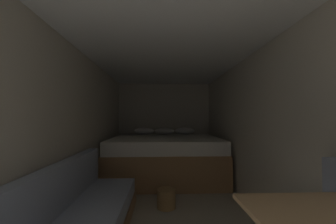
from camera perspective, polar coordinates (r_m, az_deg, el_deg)
name	(u,v)px	position (r m, az deg, el deg)	size (l,w,h in m)	color
ground_plane	(168,217)	(2.74, 0.07, -27.77)	(7.08, 7.08, 0.00)	#A39984
wall_back	(164,125)	(5.03, -1.07, -3.67)	(2.36, 0.05, 2.06)	beige
wall_left	(73,132)	(2.68, -25.49, -5.21)	(0.05, 5.08, 2.06)	beige
wall_right	(260,132)	(2.76, 24.83, -5.11)	(0.05, 5.08, 2.06)	beige
ceiling_slab	(168,47)	(2.61, 0.07, 18.08)	(2.36, 5.08, 0.05)	white
bed	(165,157)	(4.16, -0.82, -12.64)	(2.14, 1.76, 0.98)	#9E7247
wicker_basket	(166,198)	(2.93, -0.48, -23.39)	(0.25, 0.25, 0.24)	olive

